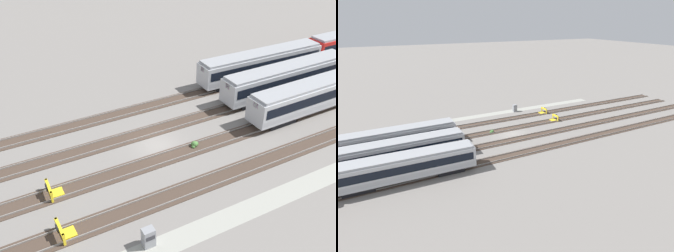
{
  "view_description": "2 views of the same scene",
  "coord_description": "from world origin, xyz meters",
  "views": [
    {
      "loc": [
        -14.39,
        -28.94,
        22.81
      ],
      "look_at": [
        1.28,
        0.0,
        1.8
      ],
      "focal_mm": 42.0,
      "sensor_mm": 36.0,
      "label": 1
    },
    {
      "loc": [
        20.26,
        39.03,
        19.41
      ],
      "look_at": [
        1.28,
        0.0,
        1.8
      ],
      "focal_mm": 28.0,
      "sensor_mm": 36.0,
      "label": 2
    }
  ],
  "objects": [
    {
      "name": "subway_car_front_row_centre",
      "position": [
        19.1,
        -2.38,
        2.04
      ],
      "size": [
        18.04,
        3.08,
        3.7
      ],
      "color": "#B7BABF",
      "rests_on": "ground"
    },
    {
      "name": "subway_car_front_row_leftmost",
      "position": [
        19.1,
        7.28,
        2.04
      ],
      "size": [
        18.07,
        3.29,
        3.7
      ],
      "color": "#B7BABF",
      "rests_on": "ground"
    },
    {
      "name": "bumper_stop_near_inner_track",
      "position": [
        -11.1,
        -2.44,
        0.51
      ],
      "size": [
        1.36,
        2.0,
        1.22
      ],
      "color": "yellow",
      "rests_on": "ground"
    },
    {
      "name": "electrical_cabinet",
      "position": [
        -6.33,
        -11.09,
        0.8
      ],
      "size": [
        0.9,
        0.73,
        1.6
      ],
      "color": "gray",
      "rests_on": "ground"
    },
    {
      "name": "rail_track_nearest",
      "position": [
        0.0,
        -7.31,
        0.04
      ],
      "size": [
        90.0,
        2.23,
        0.21
      ],
      "color": "#47382D",
      "rests_on": "ground"
    },
    {
      "name": "weed_clump",
      "position": [
        3.16,
        -2.11,
        0.24
      ],
      "size": [
        0.92,
        0.7,
        0.64
      ],
      "color": "#4C7F3D",
      "rests_on": "ground"
    },
    {
      "name": "rail_track_far_inner",
      "position": [
        0.0,
        7.31,
        0.04
      ],
      "size": [
        90.0,
        2.23,
        0.21
      ],
      "color": "#47382D",
      "rests_on": "ground"
    },
    {
      "name": "ground_plane",
      "position": [
        0.0,
        0.0,
        0.0
      ],
      "size": [
        400.0,
        400.0,
        0.0
      ],
      "primitive_type": "plane",
      "color": "gray"
    },
    {
      "name": "subway_car_front_row_left_inner",
      "position": [
        19.1,
        2.42,
        2.04
      ],
      "size": [
        18.02,
        2.95,
        3.7
      ],
      "color": "#B7BABF",
      "rests_on": "ground"
    },
    {
      "name": "rail_track_middle",
      "position": [
        0.0,
        2.44,
        0.04
      ],
      "size": [
        90.0,
        2.24,
        0.21
      ],
      "color": "#47382D",
      "rests_on": "ground"
    },
    {
      "name": "service_walkway",
      "position": [
        0.0,
        -11.69,
        0.0
      ],
      "size": [
        54.0,
        2.0,
        0.01
      ],
      "primitive_type": "cube",
      "color": "#9E9E93",
      "rests_on": "ground"
    },
    {
      "name": "rail_track_near_inner",
      "position": [
        0.0,
        -2.44,
        0.04
      ],
      "size": [
        90.0,
        2.24,
        0.21
      ],
      "color": "#47382D",
      "rests_on": "ground"
    },
    {
      "name": "bumper_stop_nearest_track",
      "position": [
        -11.51,
        -7.3,
        0.51
      ],
      "size": [
        1.36,
        2.01,
        1.22
      ],
      "color": "yellow",
      "rests_on": "ground"
    }
  ]
}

